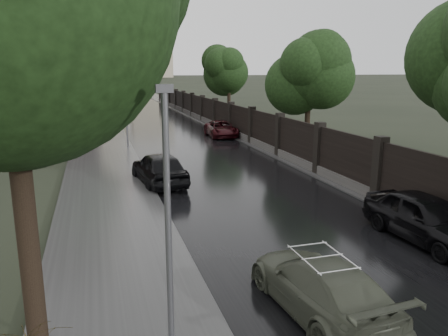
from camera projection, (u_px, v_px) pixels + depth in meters
road at (107, 82)px, 184.95m from camera, size 8.00×420.00×0.02m
sidewalk_left at (93, 82)px, 183.27m from camera, size 4.00×420.00×0.16m
verge_right at (121, 82)px, 186.48m from camera, size 3.00×420.00×0.08m
fence_right at (224, 119)px, 38.35m from camera, size 0.45×75.72×2.70m
tree_left_far at (68, 70)px, 32.02m from camera, size 4.25×4.25×7.39m
tree_right_b at (309, 75)px, 28.92m from camera, size 4.08×4.08×7.01m
tree_right_c at (229, 73)px, 45.75m from camera, size 4.08×4.08×7.01m
lamp_post at (169, 246)px, 6.68m from camera, size 0.25×0.12×5.11m
traffic_light at (126, 114)px, 29.00m from camera, size 0.16×0.32×4.00m
stalinist_tower at (98, 16)px, 279.29m from camera, size 92.00×30.00×159.00m
volga_sedan at (321, 286)px, 9.64m from camera, size 2.11×4.53×1.28m
hatchback_left at (159, 168)px, 20.49m from camera, size 2.42×4.80×1.57m
car_right_near at (426, 218)px, 13.67m from camera, size 2.00×4.56×1.53m
car_right_far at (221, 129)px, 35.13m from camera, size 2.31×4.65×1.27m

